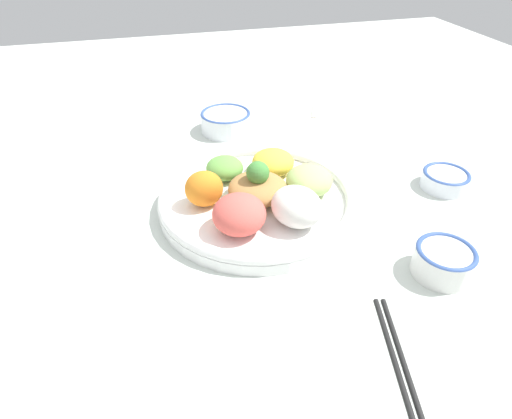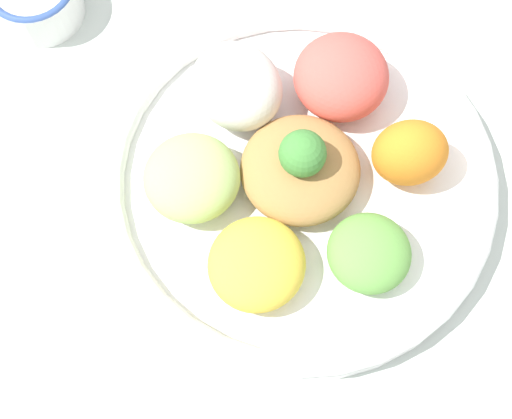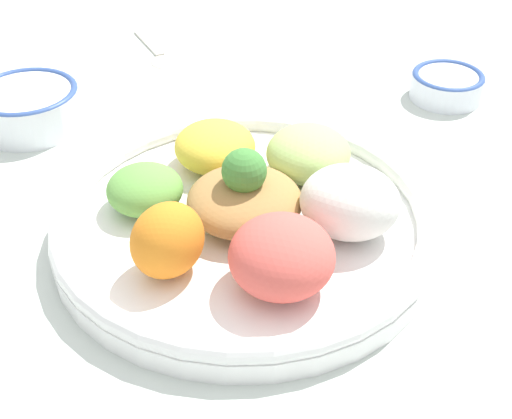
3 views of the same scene
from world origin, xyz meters
name	(u,v)px [view 3 (image 3 of 3)]	position (x,y,z in m)	size (l,w,h in m)	color
ground_plane	(208,237)	(0.00, 0.00, 0.00)	(2.40, 2.40, 0.00)	silver
salad_platter	(250,213)	(0.03, 0.02, 0.03)	(0.35, 0.35, 0.09)	white
sauce_bowl_red	(447,84)	(0.06, 0.38, 0.02)	(0.09, 0.09, 0.03)	white
rice_bowl_blue	(28,106)	(-0.29, 0.03, 0.03)	(0.12, 0.12, 0.05)	white
serving_spoon_main	(160,53)	(-0.30, 0.26, 0.00)	(0.13, 0.08, 0.01)	beige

